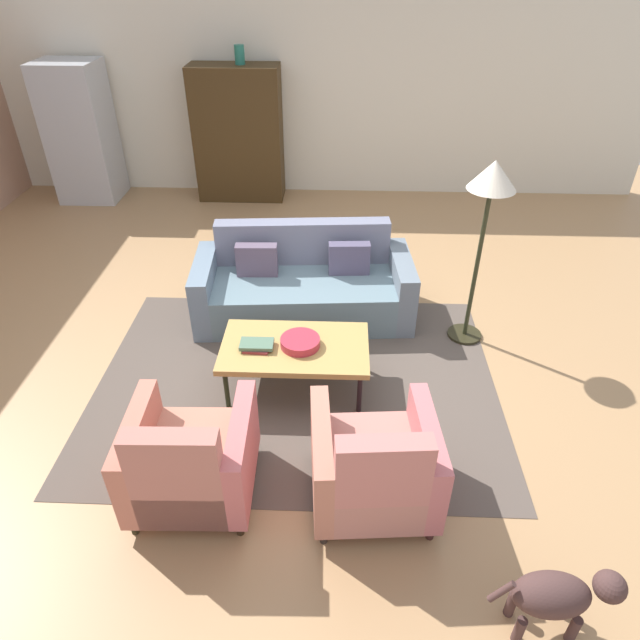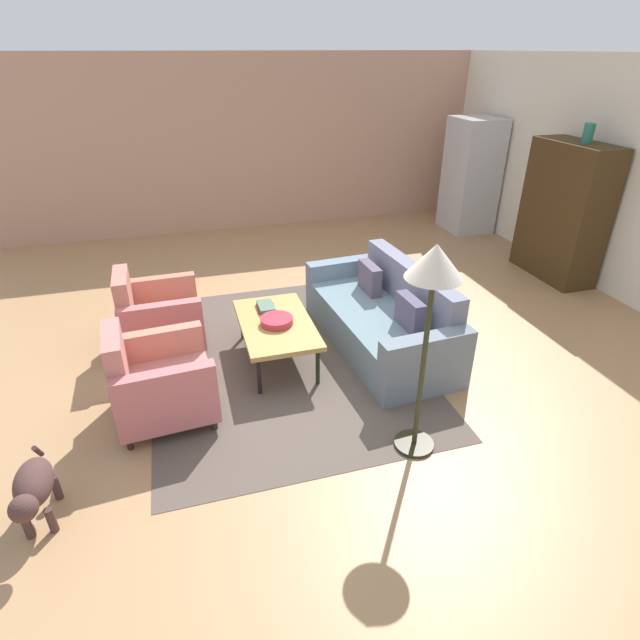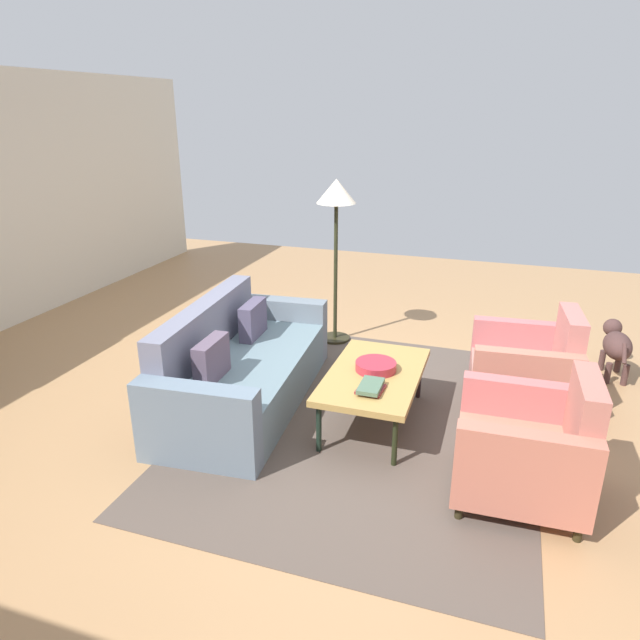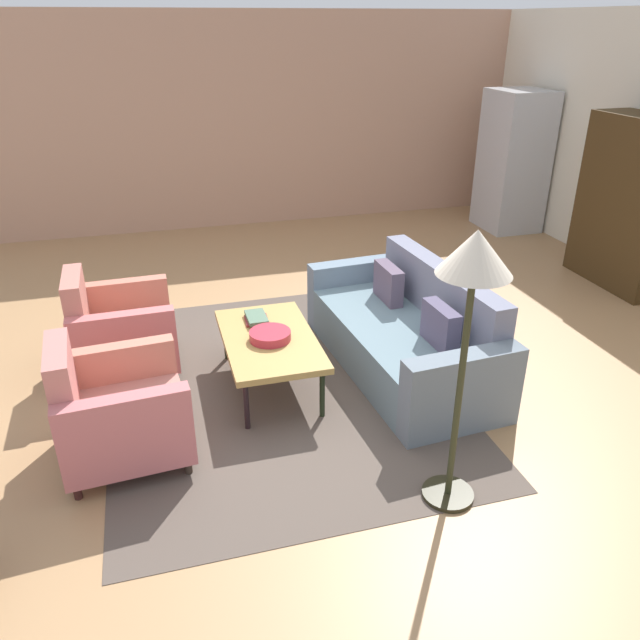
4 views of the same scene
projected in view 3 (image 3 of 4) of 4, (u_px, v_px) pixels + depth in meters
name	position (u px, v px, depth m)	size (l,w,h in m)	color
ground_plane	(337.00, 411.00, 4.75)	(10.94, 10.94, 0.00)	#AC8155
area_rug	(367.00, 420.00, 4.60)	(3.40, 2.60, 0.01)	brown
couch	(237.00, 370.00, 4.83)	(2.16, 1.06, 0.86)	slate
coffee_table	(374.00, 377.00, 4.44)	(1.20, 0.70, 0.44)	black
armchair_left	(532.00, 451.00, 3.59)	(0.82, 0.82, 0.88)	#2B2514
armchair_right	(530.00, 372.00, 4.66)	(0.86, 0.86, 0.88)	#3C2B11
fruit_bowl	(376.00, 366.00, 4.46)	(0.32, 0.32, 0.07)	#AD2A3A
book_stack	(371.00, 387.00, 4.14)	(0.27, 0.20, 0.05)	maroon
floor_lamp	(336.00, 207.00, 5.71)	(0.40, 0.40, 1.72)	black
dog	(616.00, 345.00, 5.28)	(0.71, 0.26, 0.48)	#49302D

